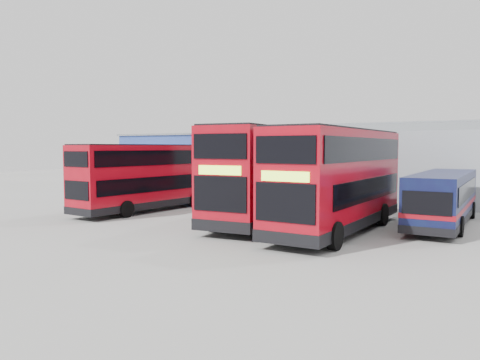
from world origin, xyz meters
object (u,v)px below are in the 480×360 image
double_decker_left (144,178)px  double_decker_centre (272,175)px  panel_van (139,178)px  office_block (199,162)px  maintenance_shed (463,166)px  single_decker_blue (443,200)px  double_decker_right (339,181)px

double_decker_left → double_decker_centre: size_ratio=0.83×
double_decker_centre → panel_van: 17.39m
office_block → double_decker_left: 14.72m
maintenance_shed → panel_van: 25.10m
maintenance_shed → single_decker_blue: size_ratio=3.09×
double_decker_right → panel_van: (-19.86, 8.28, -1.02)m
maintenance_shed → double_decker_right: size_ratio=2.68×
double_decker_right → single_decker_blue: bearing=48.2°
double_decker_left → office_block: bearing=-62.7°
single_decker_blue → panel_van: 24.21m
office_block → panel_van: size_ratio=2.07×
double_decker_centre → single_decker_blue: double_decker_centre is taller
maintenance_shed → double_decker_right: (-3.86, -16.38, -0.22)m
double_decker_left → single_decker_blue: size_ratio=1.00×
double_decker_centre → single_decker_blue: bearing=16.6°
double_decker_centre → panel_van: (-15.83, 7.12, -1.11)m
double_decker_left → double_decker_right: bearing=-178.4°
office_block → maintenance_shed: size_ratio=0.40×
double_decker_centre → double_decker_right: size_ratio=1.04×
double_decker_left → double_decker_right: 12.60m
office_block → double_decker_centre: bearing=-43.1°
panel_van → double_decker_right: bearing=-4.9°
office_block → single_decker_blue: size_ratio=1.25×
office_block → double_decker_right: (18.14, -14.38, -0.20)m
double_decker_centre → single_decker_blue: size_ratio=1.20×
panel_van → double_decker_centre: bearing=-6.5°
maintenance_shed → double_decker_centre: 17.15m
office_block → double_decker_left: office_block is taller
office_block → double_decker_centre: 19.33m
maintenance_shed → panel_van: bearing=-161.1°
office_block → double_decker_right: size_ratio=1.08×
office_block → panel_van: (-1.73, -6.10, -1.23)m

